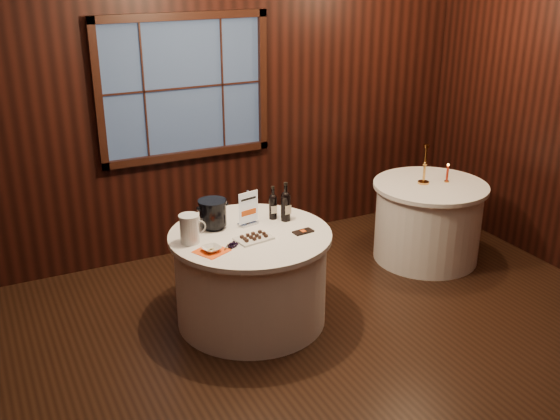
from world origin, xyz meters
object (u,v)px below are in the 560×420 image
port_bottle_left (273,205)px  port_bottle_right (286,204)px  ice_bucket (213,213)px  cracker_bowl (211,249)px  side_table (428,221)px  sign_stand (248,213)px  main_table (251,277)px  chocolate_plate (254,237)px  brass_candlestick (425,170)px  chocolate_box (303,232)px  grape_bunch (234,245)px  red_candle (447,175)px  glass_pitcher (190,229)px

port_bottle_left → port_bottle_right: size_ratio=0.86×
port_bottle_right → ice_bucket: 0.60m
cracker_bowl → port_bottle_left: bearing=28.5°
port_bottle_right → port_bottle_left: bearing=124.8°
side_table → sign_stand: size_ratio=3.69×
sign_stand → cracker_bowl: bearing=-154.7°
main_table → ice_bucket: ice_bucket is taller
chocolate_plate → brass_candlestick: 2.03m
ice_bucket → chocolate_box: 0.73m
main_table → sign_stand: 0.51m
main_table → ice_bucket: 0.60m
side_table → grape_bunch: grape_bunch is taller
port_bottle_left → chocolate_box: 0.39m
side_table → port_bottle_right: size_ratio=3.30×
chocolate_plate → red_candle: size_ratio=1.63×
main_table → red_candle: (2.17, 0.28, 0.46)m
cracker_bowl → ice_bucket: bearing=67.4°
ice_bucket → grape_bunch: ice_bucket is taller
cracker_bowl → port_bottle_right: bearing=20.9°
ice_bucket → glass_pitcher: size_ratio=1.05×
sign_stand → chocolate_plate: size_ratio=0.98×
grape_bunch → port_bottle_right: bearing=27.1°
side_table → chocolate_plate: 2.11m
chocolate_box → glass_pitcher: (-0.85, 0.21, 0.11)m
chocolate_plate → red_candle: red_candle is taller
chocolate_plate → glass_pitcher: size_ratio=1.34×
port_bottle_left → grape_bunch: (-0.50, -0.38, -0.10)m
sign_stand → port_bottle_left: sign_stand is taller
side_table → sign_stand: bearing=-175.8°
port_bottle_left → brass_candlestick: (1.66, 0.16, 0.02)m
main_table → port_bottle_left: 0.61m
port_bottle_left → red_candle: 1.88m
port_bottle_left → chocolate_plate: bearing=-126.2°
chocolate_plate → grape_bunch: (-0.19, -0.07, 0.00)m
glass_pitcher → cracker_bowl: (0.09, -0.22, -0.09)m
port_bottle_right → brass_candlestick: bearing=0.5°
port_bottle_right → ice_bucket: port_bottle_right is taller
sign_stand → red_candle: 2.12m
side_table → port_bottle_right: 1.73m
grape_bunch → port_bottle_left: bearing=36.8°
grape_bunch → red_candle: (2.38, 0.47, 0.06)m
side_table → red_candle: red_candle is taller
ice_bucket → cracker_bowl: bearing=-112.6°
brass_candlestick → red_candle: (0.22, -0.07, -0.06)m
port_bottle_left → ice_bucket: size_ratio=1.20×
sign_stand → grape_bunch: 0.44m
cracker_bowl → side_table: bearing=11.4°
port_bottle_left → grape_bunch: size_ratio=1.82×
cracker_bowl → red_candle: bearing=10.1°
port_bottle_left → cracker_bowl: bearing=-142.4°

